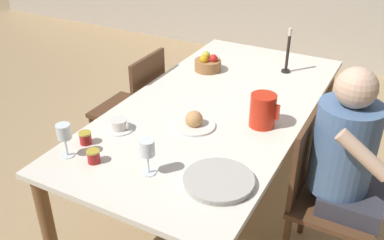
% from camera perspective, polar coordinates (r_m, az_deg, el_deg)
% --- Properties ---
extents(ground_plane, '(20.00, 20.00, 0.00)m').
position_cam_1_polar(ground_plane, '(2.92, 2.94, -10.68)').
color(ground_plane, tan).
extents(dining_table, '(1.03, 2.08, 0.73)m').
position_cam_1_polar(dining_table, '(2.55, 3.31, 0.53)').
color(dining_table, silver).
rests_on(dining_table, ground_plane).
extents(chair_person_side, '(0.42, 0.42, 0.87)m').
position_cam_1_polar(chair_person_side, '(2.33, 17.06, -9.46)').
color(chair_person_side, '#51331E').
rests_on(chair_person_side, ground_plane).
extents(chair_opposite, '(0.42, 0.42, 0.87)m').
position_cam_1_polar(chair_opposite, '(3.06, -7.60, 1.72)').
color(chair_opposite, '#51331E').
rests_on(chair_opposite, ground_plane).
extents(person_seated, '(0.39, 0.41, 1.17)m').
position_cam_1_polar(person_seated, '(2.21, 20.13, -5.23)').
color(person_seated, '#33333D').
rests_on(person_seated, ground_plane).
extents(red_pitcher, '(0.16, 0.14, 0.18)m').
position_cam_1_polar(red_pitcher, '(2.28, 9.41, 1.29)').
color(red_pitcher, red).
rests_on(red_pitcher, dining_table).
extents(wine_glass_water, '(0.07, 0.07, 0.17)m').
position_cam_1_polar(wine_glass_water, '(1.87, -5.97, -3.93)').
color(wine_glass_water, white).
rests_on(wine_glass_water, dining_table).
extents(wine_glass_juice, '(0.07, 0.07, 0.17)m').
position_cam_1_polar(wine_glass_juice, '(2.07, -16.71, -1.75)').
color(wine_glass_juice, white).
rests_on(wine_glass_juice, dining_table).
extents(teacup_near_person, '(0.15, 0.15, 0.06)m').
position_cam_1_polar(teacup_near_person, '(2.28, -9.70, -0.70)').
color(teacup_near_person, silver).
rests_on(teacup_near_person, dining_table).
extents(serving_tray, '(0.31, 0.31, 0.03)m').
position_cam_1_polar(serving_tray, '(1.87, 3.57, -8.09)').
color(serving_tray, '#B7B2A8').
rests_on(serving_tray, dining_table).
extents(bread_plate, '(0.23, 0.23, 0.09)m').
position_cam_1_polar(bread_plate, '(2.27, 0.25, -0.25)').
color(bread_plate, silver).
rests_on(bread_plate, dining_table).
extents(jam_jar_amber, '(0.06, 0.06, 0.06)m').
position_cam_1_polar(jam_jar_amber, '(2.04, -13.00, -4.67)').
color(jam_jar_amber, '#A81E1E').
rests_on(jam_jar_amber, dining_table).
extents(jam_jar_red, '(0.06, 0.06, 0.06)m').
position_cam_1_polar(jam_jar_red, '(2.19, -14.04, -2.26)').
color(jam_jar_red, '#A81E1E').
rests_on(jam_jar_red, dining_table).
extents(fruit_bowl, '(0.18, 0.18, 0.12)m').
position_cam_1_polar(fruit_bowl, '(2.96, 2.13, 7.51)').
color(fruit_bowl, '#9E6B3D').
rests_on(fruit_bowl, dining_table).
extents(candlestick_tall, '(0.06, 0.06, 0.31)m').
position_cam_1_polar(candlestick_tall, '(2.97, 12.60, 8.37)').
color(candlestick_tall, black).
rests_on(candlestick_tall, dining_table).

